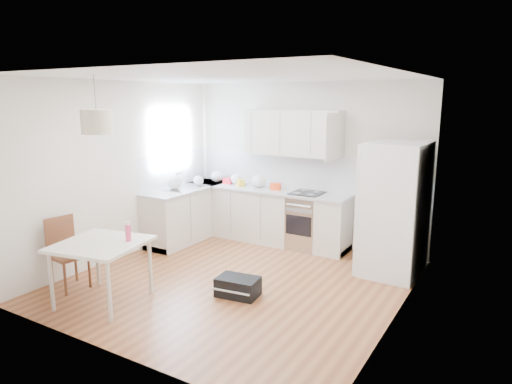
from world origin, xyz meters
TOP-DOWN VIEW (x-y plane):
  - floor at (0.00, 0.00)m, footprint 4.20×4.20m
  - ceiling at (0.00, 0.00)m, footprint 4.20×4.20m
  - wall_back at (0.00, 2.10)m, footprint 4.20×0.00m
  - wall_left at (-2.10, 0.00)m, footprint 0.00×4.20m
  - wall_right at (2.10, 0.00)m, footprint 0.00×4.20m
  - window_glassblock at (-2.09, 1.15)m, footprint 0.02×1.00m
  - cabinets_back at (-0.60, 1.80)m, footprint 3.00×0.60m
  - cabinets_left at (-1.80, 1.20)m, footprint 0.60×1.80m
  - counter_back at (-0.60, 1.80)m, footprint 3.02×0.64m
  - counter_left at (-1.80, 1.20)m, footprint 0.64×1.82m
  - backsplash_back at (-0.60, 2.09)m, footprint 3.00×0.01m
  - backsplash_left at (-2.09, 1.20)m, footprint 0.01×1.80m
  - upper_cabinets at (-0.15, 1.94)m, footprint 1.70×0.32m
  - range_oven at (0.20, 1.80)m, footprint 0.50×0.61m
  - sink at (-1.80, 1.15)m, footprint 0.50×0.80m
  - refrigerator at (1.72, 1.41)m, footprint 0.92×0.96m
  - dining_table at (-1.05, -1.35)m, footprint 1.12×1.12m
  - dining_chair at (-1.74, -1.28)m, footprint 0.45×0.45m
  - drink_bottle at (-0.81, -1.13)m, footprint 0.09×0.09m
  - gym_bag at (0.26, -0.37)m, footprint 0.55×0.40m
  - pendant_lamp at (-0.98, -1.34)m, footprint 0.42×0.42m
  - grocery_bag_a at (-1.67, 1.89)m, footprint 0.22×0.19m
  - grocery_bag_b at (-1.20, 1.85)m, footprint 0.22×0.19m
  - grocery_bag_c at (-0.74, 1.85)m, footprint 0.25×0.21m
  - grocery_bag_d at (-1.76, 1.46)m, footprint 0.19×0.16m
  - grocery_bag_e at (-1.88, 0.96)m, footprint 0.27×0.23m
  - snack_orange at (-0.38, 1.80)m, footprint 0.18×0.13m
  - snack_yellow at (-1.08, 1.79)m, footprint 0.20×0.18m
  - snack_red at (-1.39, 1.84)m, footprint 0.16×0.11m

SIDE VIEW (x-z plane):
  - floor at x=0.00m, z-range 0.00..0.00m
  - gym_bag at x=0.26m, z-range 0.00..0.24m
  - cabinets_back at x=-0.60m, z-range 0.00..0.88m
  - cabinets_left at x=-1.80m, z-range 0.00..0.88m
  - range_oven at x=0.20m, z-range 0.00..0.88m
  - dining_chair at x=-1.74m, z-range 0.00..0.93m
  - dining_table at x=-1.05m, z-range 0.30..1.05m
  - drink_bottle at x=-0.81m, z-range 0.76..0.99m
  - counter_back at x=-0.60m, z-range 0.88..0.92m
  - counter_left at x=-1.80m, z-range 0.88..0.92m
  - sink at x=-1.80m, z-range 0.84..0.99m
  - refrigerator at x=1.72m, z-range 0.00..1.86m
  - snack_red at x=-1.39m, z-range 0.92..1.03m
  - snack_yellow at x=-1.08m, z-range 0.92..1.04m
  - snack_orange at x=-0.38m, z-range 0.92..1.04m
  - grocery_bag_d at x=-1.76m, z-range 0.92..1.09m
  - grocery_bag_b at x=-1.20m, z-range 0.92..1.12m
  - grocery_bag_a at x=-1.67m, z-range 0.92..1.12m
  - grocery_bag_c at x=-0.74m, z-range 0.92..1.14m
  - grocery_bag_e at x=-1.88m, z-range 0.92..1.17m
  - backsplash_back at x=-0.60m, z-range 0.92..1.50m
  - backsplash_left at x=-2.09m, z-range 0.92..1.50m
  - wall_back at x=0.00m, z-range -0.75..3.45m
  - wall_left at x=-2.10m, z-range -0.75..3.45m
  - wall_right at x=2.10m, z-range -0.75..3.45m
  - window_glassblock at x=-2.09m, z-range 1.25..2.25m
  - upper_cabinets at x=-0.15m, z-range 1.50..2.25m
  - pendant_lamp at x=-0.98m, z-range 2.05..2.31m
  - ceiling at x=0.00m, z-range 2.70..2.70m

